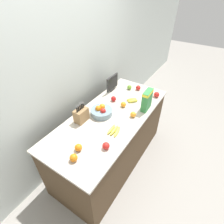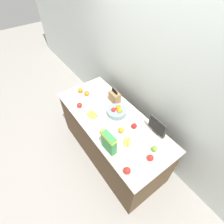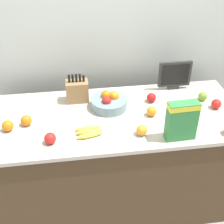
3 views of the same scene
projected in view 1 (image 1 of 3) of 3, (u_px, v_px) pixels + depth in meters
name	position (u px, v px, depth m)	size (l,w,h in m)	color
ground_plane	(111.00, 158.00, 2.85)	(14.00, 14.00, 0.00)	gray
wall_back	(71.00, 76.00, 2.31)	(9.00, 0.06, 2.60)	silver
counter	(111.00, 139.00, 2.56)	(1.94, 0.84, 0.91)	#4C3823
knife_block	(81.00, 115.00, 2.15)	(0.17, 0.12, 0.28)	#937047
small_monitor	(112.00, 83.00, 2.69)	(0.28, 0.03, 0.25)	#2D2D2D
cereal_box	(147.00, 99.00, 2.30)	(0.21, 0.09, 0.28)	#338442
fruit_bowl	(101.00, 111.00, 2.27)	(0.28, 0.28, 0.13)	gray
banana_bunch_left	(114.00, 130.00, 2.04)	(0.19, 0.14, 0.04)	yellow
banana_bunch_right	(132.00, 100.00, 2.52)	(0.17, 0.17, 0.04)	yellow
apple_leftmost	(129.00, 87.00, 2.78)	(0.07, 0.07, 0.07)	#6B9E33
apple_middle	(138.00, 88.00, 2.77)	(0.08, 0.08, 0.08)	red
apple_rear	(157.00, 95.00, 2.60)	(0.08, 0.08, 0.08)	red
apple_near_bananas	(114.00, 99.00, 2.52)	(0.07, 0.07, 0.07)	red
apple_rightmost	(106.00, 146.00, 1.83)	(0.08, 0.08, 0.08)	red
orange_front_left	(78.00, 147.00, 1.81)	(0.08, 0.08, 0.08)	orange
orange_near_bowl	(133.00, 114.00, 2.24)	(0.08, 0.08, 0.08)	orange
orange_mid_right	(74.00, 158.00, 1.71)	(0.08, 0.08, 0.08)	orange
orange_back_center	(123.00, 104.00, 2.41)	(0.08, 0.08, 0.08)	orange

